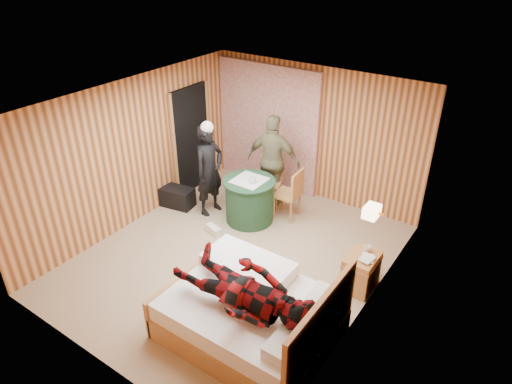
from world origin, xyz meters
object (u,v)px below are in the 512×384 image
Objects in this scene: duffel_bag at (176,197)px; woman_standing at (209,171)px; wall_lamp at (372,211)px; chair_near at (291,191)px; round_table at (249,200)px; man_at_table at (273,161)px; chair_far at (270,177)px; bed at (253,313)px; man_on_bed at (243,283)px; nightstand at (361,271)px.

woman_standing is (0.66, 0.21, 0.65)m from duffel_bag.
wall_lamp is 3.94m from duffel_bag.
chair_near is 1.44× the size of duffel_bag.
round_table is 0.88m from man_at_table.
chair_far is 0.56× the size of woman_standing.
wall_lamp is at bearing 62.69° from bed.
man_on_bed is at bearing -82.77° from chair_far.
wall_lamp is 0.15× the size of man_on_bed.
duffel_bag is at bearing 28.08° from man_at_table.
round_table is (-2.37, 0.59, -0.90)m from wall_lamp.
nightstand is 0.61× the size of chair_far.
round_table is 0.75m from chair_near.
wall_lamp is 2.23m from chair_near.
wall_lamp is 0.29× the size of round_table.
bed is at bearing 96.65° from man_on_bed.
round_table is (-1.57, 2.14, 0.08)m from bed.
bed is 0.70m from man_on_bed.
chair_far is (-1.60, 2.84, 0.22)m from bed.
chair_near is (0.56, 0.48, 0.14)m from round_table.
round_table is 0.54× the size of woman_standing.
woman_standing reaches higher than nightstand.
bed reaches higher than chair_near.
duffel_bag is (-1.38, -1.08, -0.36)m from chair_far.
man_on_bed is (3.00, -1.99, 0.80)m from duffel_bag.
woman_standing reaches higher than bed.
round_table is 1.47m from duffel_bag.
chair_far is 0.53× the size of man_on_bed.
man_on_bed reaches higher than chair_far.
chair_near is (-1.77, 1.04, 0.26)m from nightstand.
man_at_table reaches higher than duffel_bag.
wall_lamp is 1.96m from man_on_bed.
round_table reaches higher than duffel_bag.
man_on_bed is at bearing -113.51° from wall_lamp.
chair_far is at bearing -114.54° from chair_near.
man_at_table is (-0.56, 0.27, 0.32)m from chair_near.
bed is at bearing 17.48° from chair_near.
bed reaches higher than round_table.
chair_far is 1.78m from duffel_bag.
bed is 3.09m from woman_standing.
man_at_table is at bearing 150.51° from wall_lamp.
bed is 3.60× the size of nightstand.
man_on_bed is at bearing 106.51° from man_at_table.
woman_standing is 0.94× the size of man_on_bed.
chair_far is 1.44× the size of duffel_bag.
bed is 2.18× the size of chair_far.
wall_lamp is 2.00m from bed.
man_on_bed reaches higher than nightstand.
chair_near is at bearing 40.51° from round_table.
chair_near is 0.56× the size of woman_standing.
nightstand is 0.32× the size of man_on_bed.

